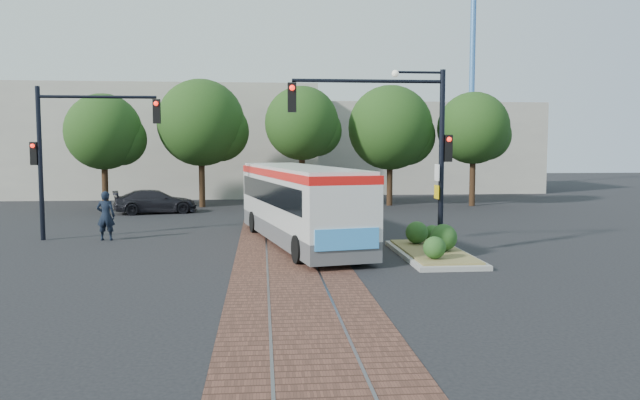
% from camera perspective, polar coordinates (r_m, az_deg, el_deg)
% --- Properties ---
extents(ground, '(120.00, 120.00, 0.00)m').
position_cam_1_polar(ground, '(21.56, -2.90, -4.91)').
color(ground, black).
rests_on(ground, ground).
extents(trackbed, '(3.60, 40.00, 0.02)m').
position_cam_1_polar(trackbed, '(25.51, -3.28, -3.36)').
color(trackbed, brown).
rests_on(trackbed, ground).
extents(tree_row, '(26.40, 5.60, 7.67)m').
position_cam_1_polar(tree_row, '(37.71, -2.15, 6.73)').
color(tree_row, '#382314').
rests_on(tree_row, ground).
extents(warehouses, '(40.00, 13.00, 8.00)m').
position_cam_1_polar(warehouses, '(49.97, -4.93, 5.10)').
color(warehouses, '#ADA899').
rests_on(warehouses, ground).
extents(crane, '(8.00, 0.50, 18.00)m').
position_cam_1_polar(crane, '(58.80, 13.75, 11.87)').
color(crane, '#3F72B2').
rests_on(crane, ground).
extents(city_bus, '(4.47, 11.16, 2.93)m').
position_cam_1_polar(city_bus, '(23.56, -1.94, -0.06)').
color(city_bus, '#4C4C4F').
rests_on(city_bus, ground).
extents(traffic_island, '(2.20, 5.20, 1.13)m').
position_cam_1_polar(traffic_island, '(21.38, 10.26, -4.18)').
color(traffic_island, gray).
rests_on(traffic_island, ground).
extents(signal_pole_main, '(5.49, 0.46, 6.00)m').
position_cam_1_polar(signal_pole_main, '(20.96, 7.82, 6.18)').
color(signal_pole_main, black).
rests_on(signal_pole_main, ground).
extents(signal_pole_left, '(4.99, 0.34, 6.00)m').
position_cam_1_polar(signal_pole_left, '(26.30, -21.93, 4.98)').
color(signal_pole_left, black).
rests_on(signal_pole_left, ground).
extents(officer, '(0.73, 0.50, 1.94)m').
position_cam_1_polar(officer, '(25.81, -19.00, -1.37)').
color(officer, black).
rests_on(officer, ground).
extents(parked_car, '(4.75, 2.80, 1.29)m').
position_cam_1_polar(parked_car, '(35.38, -14.83, -0.13)').
color(parked_car, black).
rests_on(parked_car, ground).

